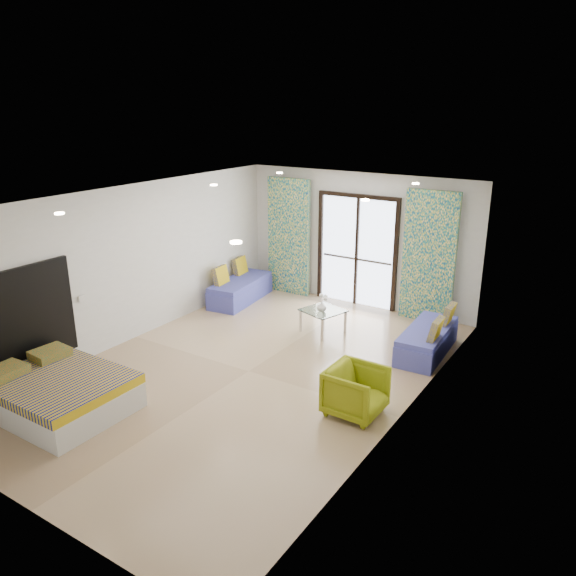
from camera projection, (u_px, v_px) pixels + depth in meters
The scene contains 24 objects.
floor at pixel (249, 371), 8.76m from camera, with size 5.00×7.50×0.01m, color #A08160, non-canonical shape.
ceiling at pixel (244, 199), 7.91m from camera, with size 5.00×7.50×0.01m, color silver, non-canonical shape.
wall_back at pixel (358, 240), 11.33m from camera, with size 5.00×0.01×2.70m, color silver, non-canonical shape.
wall_front at pixel (11, 395), 5.35m from camera, with size 5.00×0.01×2.70m, color silver, non-canonical shape.
wall_left at pixel (130, 264), 9.62m from camera, with size 0.01×7.50×2.70m, color silver, non-canonical shape.
wall_right at pixel (406, 324), 7.05m from camera, with size 0.01×7.50×2.70m, color silver, non-canonical shape.
balcony_door at pixel (357, 244), 11.33m from camera, with size 1.76×0.08×2.28m.
balcony_rail at pixel (357, 259), 11.44m from camera, with size 1.52×0.03×0.04m, color #595451.
curtain_left at pixel (289, 237), 12.01m from camera, with size 1.00×0.10×2.50m, color silver.
curtain_right at pixel (429, 257), 10.42m from camera, with size 1.00×0.10×2.50m, color silver.
downlight_a at pixel (59, 213), 7.04m from camera, with size 0.12×0.12×0.02m, color #FFE0B2.
downlight_b at pixel (236, 242), 5.61m from camera, with size 0.12×0.12×0.02m, color #FFE0B2.
downlight_c at pixel (214, 185), 9.44m from camera, with size 0.12×0.12×0.02m, color #FFE0B2.
downlight_d at pixel (365, 200), 8.00m from camera, with size 0.12×0.12×0.02m, color #FFE0B2.
downlight_e at pixel (279, 173), 11.03m from camera, with size 0.12×0.12×0.02m, color #FFE0B2.
downlight_f at pixel (416, 184), 9.59m from camera, with size 0.12×0.12×0.02m, color #FFE0B2.
headboard at pixel (7, 324), 7.85m from camera, with size 0.06×2.10×1.50m, color black.
switch_plate at pixel (81, 298), 8.86m from camera, with size 0.02×0.10×0.10m, color silver.
bed at pixel (59, 393), 7.60m from camera, with size 1.78×1.45×0.61m.
daybed_left at pixel (240, 289), 11.80m from camera, with size 0.85×1.74×0.82m.
daybed_right at pixel (428, 340), 9.31m from camera, with size 0.71×1.64×0.79m.
coffee_table at pixel (323, 312), 10.12m from camera, with size 0.82×0.82×0.76m.
vase at pixel (322, 307), 10.01m from camera, with size 0.18×0.19×0.18m, color white.
armchair at pixel (356, 389), 7.47m from camera, with size 0.71×0.67×0.73m, color #8C9713.
Camera 1 is at (4.79, -6.31, 4.01)m, focal length 35.00 mm.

